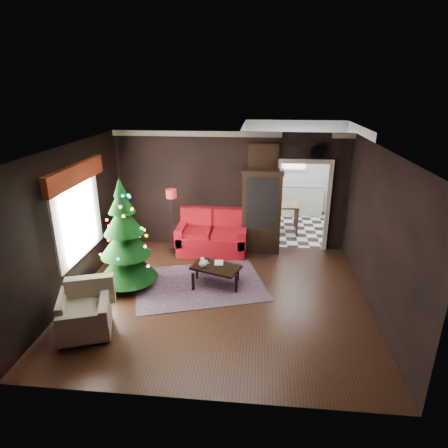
# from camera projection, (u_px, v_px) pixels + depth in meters

# --- Properties ---
(floor) EXTENTS (5.50, 5.50, 0.00)m
(floor) POSITION_uv_depth(u_px,v_px,m) (219.00, 297.00, 7.19)
(floor) COLOR black
(floor) RESTS_ON ground
(ceiling) EXTENTS (5.50, 5.50, 0.00)m
(ceiling) POSITION_uv_depth(u_px,v_px,m) (219.00, 149.00, 6.21)
(ceiling) COLOR white
(ceiling) RESTS_ON ground
(wall_back) EXTENTS (5.50, 0.00, 5.50)m
(wall_back) POSITION_uv_depth(u_px,v_px,m) (231.00, 191.00, 9.03)
(wall_back) COLOR black
(wall_back) RESTS_ON ground
(wall_front) EXTENTS (5.50, 0.00, 5.50)m
(wall_front) POSITION_uv_depth(u_px,v_px,m) (195.00, 305.00, 4.37)
(wall_front) COLOR black
(wall_front) RESTS_ON ground
(wall_left) EXTENTS (0.00, 5.50, 5.50)m
(wall_left) POSITION_uv_depth(u_px,v_px,m) (71.00, 223.00, 6.95)
(wall_left) COLOR black
(wall_left) RESTS_ON ground
(wall_right) EXTENTS (0.00, 5.50, 5.50)m
(wall_right) POSITION_uv_depth(u_px,v_px,m) (379.00, 234.00, 6.44)
(wall_right) COLOR black
(wall_right) RESTS_ON ground
(doorway) EXTENTS (1.10, 0.10, 2.10)m
(doorway) POSITION_uv_depth(u_px,v_px,m) (302.00, 207.00, 9.00)
(doorway) COLOR silver
(doorway) RESTS_ON ground
(left_window) EXTENTS (0.05, 1.60, 1.40)m
(left_window) POSITION_uv_depth(u_px,v_px,m) (77.00, 217.00, 7.12)
(left_window) COLOR white
(left_window) RESTS_ON wall_left
(valance) EXTENTS (0.12, 2.10, 0.35)m
(valance) POSITION_uv_depth(u_px,v_px,m) (75.00, 174.00, 6.83)
(valance) COLOR maroon
(valance) RESTS_ON wall_left
(kitchen_floor) EXTENTS (3.00, 3.00, 0.00)m
(kitchen_floor) POSITION_uv_depth(u_px,v_px,m) (294.00, 226.00, 10.76)
(kitchen_floor) COLOR white
(kitchen_floor) RESTS_ON ground
(kitchen_window) EXTENTS (0.70, 0.06, 0.70)m
(kitchen_window) POSITION_uv_depth(u_px,v_px,m) (294.00, 157.00, 11.52)
(kitchen_window) COLOR white
(kitchen_window) RESTS_ON ground
(rug) EXTENTS (2.95, 2.50, 0.01)m
(rug) POSITION_uv_depth(u_px,v_px,m) (200.00, 284.00, 7.64)
(rug) COLOR #453140
(rug) RESTS_ON ground
(loveseat) EXTENTS (1.70, 0.90, 1.00)m
(loveseat) POSITION_uv_depth(u_px,v_px,m) (212.00, 232.00, 8.96)
(loveseat) COLOR maroon
(loveseat) RESTS_ON ground
(curio_cabinet) EXTENTS (0.90, 0.45, 1.90)m
(curio_cabinet) POSITION_uv_depth(u_px,v_px,m) (261.00, 213.00, 8.90)
(curio_cabinet) COLOR black
(curio_cabinet) RESTS_ON ground
(floor_lamp) EXTENTS (0.28, 0.28, 1.51)m
(floor_lamp) POSITION_uv_depth(u_px,v_px,m) (173.00, 221.00, 8.74)
(floor_lamp) COLOR black
(floor_lamp) RESTS_ON ground
(christmas_tree) EXTENTS (1.31, 1.31, 2.21)m
(christmas_tree) POSITION_uv_depth(u_px,v_px,m) (125.00, 237.00, 7.24)
(christmas_tree) COLOR black
(christmas_tree) RESTS_ON ground
(armchair) EXTENTS (1.02, 1.02, 0.82)m
(armchair) POSITION_uv_depth(u_px,v_px,m) (84.00, 309.00, 5.98)
(armchair) COLOR tan
(armchair) RESTS_ON ground
(coffee_table) EXTENTS (1.04, 0.83, 0.41)m
(coffee_table) POSITION_uv_depth(u_px,v_px,m) (216.00, 276.00, 7.53)
(coffee_table) COLOR black
(coffee_table) RESTS_ON rug
(teapot) EXTENTS (0.22, 0.22, 0.17)m
(teapot) POSITION_uv_depth(u_px,v_px,m) (203.00, 263.00, 7.39)
(teapot) COLOR white
(teapot) RESTS_ON coffee_table
(cup_a) EXTENTS (0.10, 0.10, 0.07)m
(cup_a) POSITION_uv_depth(u_px,v_px,m) (202.00, 259.00, 7.68)
(cup_a) COLOR white
(cup_a) RESTS_ON coffee_table
(cup_b) EXTENTS (0.08, 0.08, 0.05)m
(cup_b) POSITION_uv_depth(u_px,v_px,m) (206.00, 262.00, 7.60)
(cup_b) COLOR white
(cup_b) RESTS_ON coffee_table
(book) EXTENTS (0.17, 0.03, 0.24)m
(book) POSITION_uv_depth(u_px,v_px,m) (214.00, 258.00, 7.55)
(book) COLOR tan
(book) RESTS_ON coffee_table
(wall_clock) EXTENTS (0.32, 0.32, 0.06)m
(wall_clock) POSITION_uv_depth(u_px,v_px,m) (317.00, 152.00, 8.46)
(wall_clock) COLOR silver
(wall_clock) RESTS_ON wall_back
(painting) EXTENTS (0.62, 0.05, 0.52)m
(painting) POSITION_uv_depth(u_px,v_px,m) (263.00, 156.00, 8.62)
(painting) COLOR #C68F40
(painting) RESTS_ON wall_back
(kitchen_counter) EXTENTS (1.80, 0.60, 0.90)m
(kitchen_counter) POSITION_uv_depth(u_px,v_px,m) (292.00, 199.00, 11.72)
(kitchen_counter) COLOR silver
(kitchen_counter) RESTS_ON ground
(kitchen_table) EXTENTS (0.70, 0.70, 0.75)m
(kitchen_table) POSITION_uv_depth(u_px,v_px,m) (285.00, 217.00, 10.38)
(kitchen_table) COLOR brown
(kitchen_table) RESTS_ON ground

